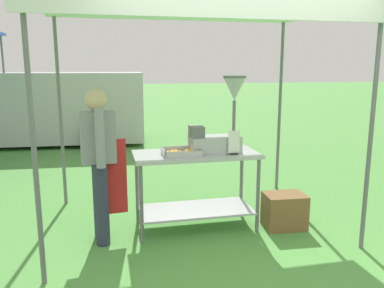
# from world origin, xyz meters

# --- Properties ---
(ground_plane) EXTENTS (70.00, 70.00, 0.00)m
(ground_plane) POSITION_xyz_m (0.00, 6.00, 0.00)
(ground_plane) COLOR #519342
(stall_canopy) EXTENTS (3.27, 2.25, 2.49)m
(stall_canopy) POSITION_xyz_m (-0.20, 1.46, 2.40)
(stall_canopy) COLOR slate
(stall_canopy) RESTS_ON ground
(donut_cart) EXTENTS (1.38, 0.64, 0.88)m
(donut_cart) POSITION_xyz_m (-0.20, 1.36, 0.63)
(donut_cart) COLOR #B7B7BC
(donut_cart) RESTS_ON ground
(donut_tray) EXTENTS (0.41, 0.32, 0.07)m
(donut_tray) POSITION_xyz_m (-0.37, 1.29, 0.90)
(donut_tray) COLOR #B7B7BC
(donut_tray) RESTS_ON donut_cart
(donut_fryer) EXTENTS (0.63, 0.28, 0.84)m
(donut_fryer) POSITION_xyz_m (0.08, 1.36, 1.19)
(donut_fryer) COLOR #B7B7BC
(donut_fryer) RESTS_ON donut_cart
(menu_sign) EXTENTS (0.13, 0.05, 0.26)m
(menu_sign) POSITION_xyz_m (0.19, 1.20, 0.99)
(menu_sign) COLOR black
(menu_sign) RESTS_ON donut_cart
(vendor) EXTENTS (0.46, 0.54, 1.61)m
(vendor) POSITION_xyz_m (-1.24, 1.24, 0.90)
(vendor) COLOR #2D3347
(vendor) RESTS_ON ground
(supply_crate) EXTENTS (0.48, 0.37, 0.40)m
(supply_crate) POSITION_xyz_m (0.80, 1.15, 0.20)
(supply_crate) COLOR brown
(supply_crate) RESTS_ON ground
(van_silver) EXTENTS (5.79, 2.37, 1.69)m
(van_silver) POSITION_xyz_m (-3.10, 7.22, 0.88)
(van_silver) COLOR #BCBCC1
(van_silver) RESTS_ON ground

